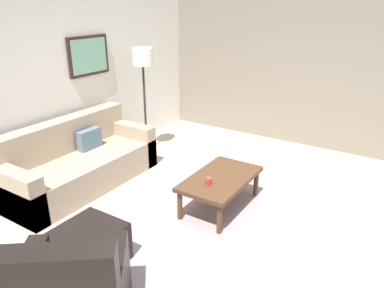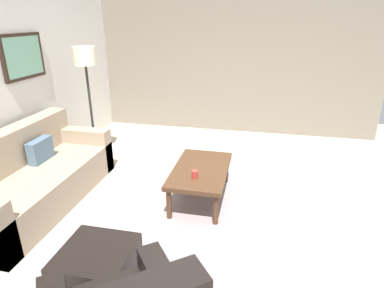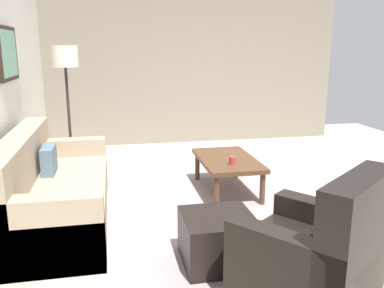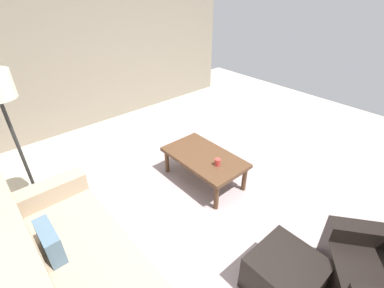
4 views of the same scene
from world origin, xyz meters
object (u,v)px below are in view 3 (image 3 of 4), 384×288
(couch_main, at_px, (48,194))
(cup, at_px, (232,160))
(framed_artwork, at_px, (8,54))
(coffee_table, at_px, (227,162))
(ottoman, at_px, (218,239))
(armchair_leather, at_px, (318,262))
(lamp_standing, at_px, (66,70))

(couch_main, bearing_deg, cup, -82.60)
(couch_main, relative_size, framed_artwork, 2.95)
(cup, bearing_deg, coffee_table, -4.29)
(ottoman, xyz_separation_m, framed_artwork, (1.87, 1.84, 1.42))
(armchair_leather, distance_m, framed_artwork, 3.69)
(ottoman, distance_m, lamp_standing, 3.04)
(coffee_table, height_order, cup, cup)
(ottoman, bearing_deg, framed_artwork, 44.64)
(framed_artwork, bearing_deg, armchair_leather, -137.00)
(coffee_table, xyz_separation_m, framed_artwork, (0.28, 2.38, 1.26))
(cup, bearing_deg, armchair_leather, 179.68)
(ottoman, relative_size, cup, 6.26)
(lamp_standing, bearing_deg, armchair_leather, -149.56)
(armchair_leather, bearing_deg, coffee_table, -0.78)
(coffee_table, height_order, framed_artwork, framed_artwork)
(lamp_standing, bearing_deg, framed_artwork, 138.44)
(lamp_standing, height_order, framed_artwork, framed_artwork)
(lamp_standing, relative_size, framed_artwork, 2.34)
(armchair_leather, relative_size, lamp_standing, 0.66)
(cup, height_order, framed_artwork, framed_artwork)
(armchair_leather, xyz_separation_m, cup, (1.99, -0.01, 0.15))
(couch_main, relative_size, coffee_table, 1.96)
(couch_main, xyz_separation_m, lamp_standing, (1.38, -0.11, 1.11))
(ottoman, bearing_deg, couch_main, 52.94)
(coffee_table, distance_m, lamp_standing, 2.30)
(couch_main, distance_m, ottoman, 1.79)
(armchair_leather, bearing_deg, framed_artwork, 43.00)
(ottoman, xyz_separation_m, coffee_table, (1.59, -0.54, 0.16))
(cup, bearing_deg, couch_main, 97.40)
(ottoman, height_order, framed_artwork, framed_artwork)
(cup, bearing_deg, ottoman, 158.74)
(armchair_leather, xyz_separation_m, coffee_table, (2.24, -0.03, 0.05))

